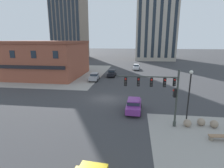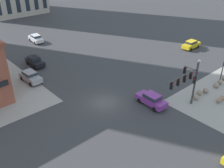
% 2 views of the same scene
% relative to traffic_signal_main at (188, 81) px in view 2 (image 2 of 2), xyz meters
% --- Properties ---
extents(ground_plane, '(320.00, 320.00, 0.00)m').
position_rel_traffic_signal_main_xyz_m(ground_plane, '(-7.13, 7.81, -3.93)').
color(ground_plane, '#38383A').
extents(traffic_signal_main, '(6.13, 2.09, 6.02)m').
position_rel_traffic_signal_main_xyz_m(traffic_signal_main, '(0.00, 0.00, 0.00)').
color(traffic_signal_main, '#383D38').
rests_on(traffic_signal_main, ground).
extents(bollard_sphere_curb_a, '(0.80, 0.80, 0.80)m').
position_rel_traffic_signal_main_xyz_m(bollard_sphere_curb_a, '(2.85, -0.10, -3.53)').
color(bollard_sphere_curb_a, gray).
rests_on(bollard_sphere_curb_a, ground).
extents(bollard_sphere_curb_b, '(0.80, 0.80, 0.80)m').
position_rel_traffic_signal_main_xyz_m(bollard_sphere_curb_b, '(4.36, 0.37, -3.53)').
color(bollard_sphere_curb_b, gray).
rests_on(bollard_sphere_curb_b, ground).
extents(bollard_sphere_curb_c, '(0.80, 0.80, 0.80)m').
position_rel_traffic_signal_main_xyz_m(bollard_sphere_curb_c, '(5.53, 0.05, -3.53)').
color(bollard_sphere_curb_c, gray).
rests_on(bollard_sphere_curb_c, ground).
extents(bollard_sphere_curb_d, '(0.80, 0.80, 0.80)m').
position_rel_traffic_signal_main_xyz_m(bollard_sphere_curb_d, '(8.10, -0.19, -3.53)').
color(bollard_sphere_curb_d, gray).
rests_on(bollard_sphere_curb_d, ground).
extents(bollard_sphere_curb_e, '(0.80, 0.80, 0.80)m').
position_rel_traffic_signal_main_xyz_m(bollard_sphere_curb_e, '(9.56, -0.03, -3.53)').
color(bollard_sphere_curb_e, gray).
rests_on(bollard_sphere_curb_e, ground).
extents(bollard_sphere_curb_f, '(0.80, 0.80, 0.80)m').
position_rel_traffic_signal_main_xyz_m(bollard_sphere_curb_f, '(11.36, 0.21, -3.53)').
color(bollard_sphere_curb_f, gray).
rests_on(bollard_sphere_curb_f, ground).
extents(bench_near_signal, '(1.84, 0.66, 0.49)m').
position_rel_traffic_signal_main_xyz_m(bench_near_signal, '(4.96, -2.51, -3.60)').
color(bench_near_signal, '#8E6B4C').
rests_on(bench_near_signal, ground).
extents(street_lamp_corner_near, '(0.36, 0.36, 5.87)m').
position_rel_traffic_signal_main_xyz_m(street_lamp_corner_near, '(2.87, 0.45, -0.28)').
color(street_lamp_corner_near, black).
rests_on(street_lamp_corner_near, ground).
extents(street_lamp_mid_sidewalk, '(0.36, 0.36, 4.89)m').
position_rel_traffic_signal_main_xyz_m(street_lamp_mid_sidewalk, '(9.56, 0.06, -0.82)').
color(street_lamp_mid_sidewalk, black).
rests_on(street_lamp_mid_sidewalk, ground).
extents(car_main_northbound_near, '(2.02, 4.47, 1.68)m').
position_rel_traffic_signal_main_xyz_m(car_main_northbound_near, '(-2.78, 3.21, -3.01)').
color(car_main_northbound_near, '#7A3389').
rests_on(car_main_northbound_near, ground).
extents(car_main_southbound_near, '(2.10, 4.50, 1.68)m').
position_rel_traffic_signal_main_xyz_m(car_main_southbound_near, '(-2.58, 36.49, -3.01)').
color(car_main_southbound_near, silver).
rests_on(car_main_southbound_near, ground).
extents(car_main_southbound_far, '(1.89, 4.40, 1.68)m').
position_rel_traffic_signal_main_xyz_m(car_main_southbound_far, '(-8.54, 25.18, -3.01)').
color(car_main_southbound_far, black).
rests_on(car_main_southbound_far, ground).
extents(car_cross_eastbound, '(4.41, 1.91, 1.68)m').
position_rel_traffic_signal_main_xyz_m(car_cross_eastbound, '(19.50, 11.66, -3.01)').
color(car_cross_eastbound, gold).
rests_on(car_cross_eastbound, ground).
extents(car_cross_westbound, '(2.10, 4.50, 1.68)m').
position_rel_traffic_signal_main_xyz_m(car_cross_westbound, '(-11.79, 20.16, -3.01)').
color(car_cross_westbound, '#99999E').
rests_on(car_cross_westbound, ground).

